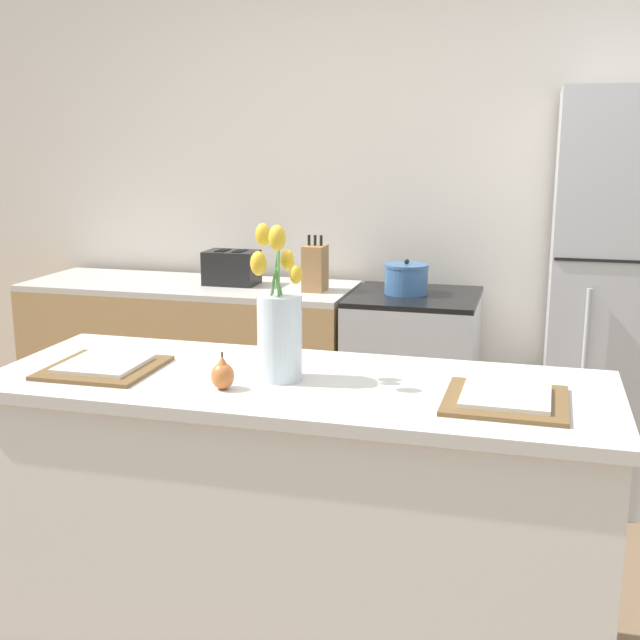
# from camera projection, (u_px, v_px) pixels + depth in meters

# --- Properties ---
(back_wall) EXTENTS (5.20, 0.08, 2.70)m
(back_wall) POSITION_uv_depth(u_px,v_px,m) (410.00, 190.00, 4.09)
(back_wall) COLOR silver
(back_wall) RESTS_ON ground_plane
(kitchen_island) EXTENTS (1.80, 0.66, 0.93)m
(kitchen_island) POSITION_uv_depth(u_px,v_px,m) (298.00, 527.00, 2.41)
(kitchen_island) COLOR silver
(kitchen_island) RESTS_ON ground_plane
(back_counter) EXTENTS (1.68, 0.60, 0.89)m
(back_counter) POSITION_uv_depth(u_px,v_px,m) (192.00, 366.00, 4.19)
(back_counter) COLOR tan
(back_counter) RESTS_ON ground_plane
(stove_range) EXTENTS (0.60, 0.61, 0.89)m
(stove_range) POSITION_uv_depth(u_px,v_px,m) (412.00, 384.00, 3.89)
(stove_range) COLOR #B2B5B7
(stove_range) RESTS_ON ground_plane
(refrigerator) EXTENTS (0.68, 0.67, 1.82)m
(refrigerator) POSITION_uv_depth(u_px,v_px,m) (628.00, 300.00, 3.55)
(refrigerator) COLOR #B7BABC
(refrigerator) RESTS_ON ground_plane
(flower_vase) EXTENTS (0.14, 0.14, 0.45)m
(flower_vase) POSITION_uv_depth(u_px,v_px,m) (279.00, 327.00, 2.27)
(flower_vase) COLOR silver
(flower_vase) RESTS_ON kitchen_island
(pear_figurine) EXTENTS (0.06, 0.06, 0.11)m
(pear_figurine) POSITION_uv_depth(u_px,v_px,m) (223.00, 374.00, 2.20)
(pear_figurine) COLOR #C66B33
(pear_figurine) RESTS_ON kitchen_island
(plate_setting_left) EXTENTS (0.32, 0.32, 0.02)m
(plate_setting_left) POSITION_uv_depth(u_px,v_px,m) (104.00, 366.00, 2.40)
(plate_setting_left) COLOR brown
(plate_setting_left) RESTS_ON kitchen_island
(plate_setting_right) EXTENTS (0.32, 0.32, 0.02)m
(plate_setting_right) POSITION_uv_depth(u_px,v_px,m) (506.00, 399.00, 2.10)
(plate_setting_right) COLOR brown
(plate_setting_right) RESTS_ON kitchen_island
(toaster) EXTENTS (0.28, 0.18, 0.17)m
(toaster) POSITION_uv_depth(u_px,v_px,m) (232.00, 267.00, 4.04)
(toaster) COLOR black
(toaster) RESTS_ON back_counter
(cooking_pot) EXTENTS (0.21, 0.21, 0.17)m
(cooking_pot) POSITION_uv_depth(u_px,v_px,m) (406.00, 279.00, 3.79)
(cooking_pot) COLOR #386093
(cooking_pot) RESTS_ON stove_range
(knife_block) EXTENTS (0.10, 0.14, 0.27)m
(knife_block) POSITION_uv_depth(u_px,v_px,m) (315.00, 268.00, 3.86)
(knife_block) COLOR #A37547
(knife_block) RESTS_ON back_counter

